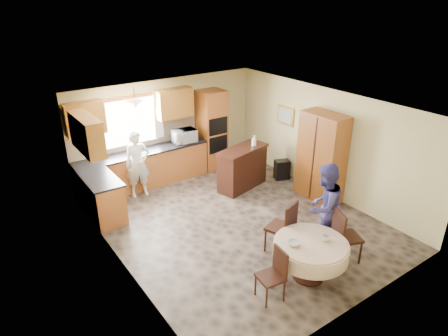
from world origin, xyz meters
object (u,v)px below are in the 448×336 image
dining_table (311,250)px  chair_back (285,225)px  oven_tower (212,130)px  cupboard (321,157)px  person_sink (138,164)px  sideboard (242,169)px  person_dining (324,207)px  chair_left (274,272)px  chair_right (344,233)px

dining_table → chair_back: 0.79m
oven_tower → cupboard: size_ratio=1.05×
oven_tower → person_sink: 2.35m
sideboard → chair_back: (-0.99, -2.55, 0.09)m
chair_back → person_dining: (0.71, -0.25, 0.26)m
cupboard → chair_left: bearing=-148.1°
oven_tower → chair_left: bearing=-112.8°
sideboard → chair_right: bearing=-108.6°
oven_tower → cupboard: (1.07, -2.88, -0.05)m
cupboard → chair_right: bearing=-127.4°
sideboard → chair_left: bearing=-133.4°
chair_left → person_sink: person_sink is taller
oven_tower → person_dining: bearing=-94.7°
oven_tower → chair_right: oven_tower is taller
dining_table → chair_right: size_ratio=1.23×
person_dining → chair_right: bearing=77.0°
chair_right → person_dining: person_dining is taller
sideboard → person_dining: person_dining is taller
chair_right → person_dining: 0.60m
chair_left → chair_right: bearing=98.4°
dining_table → person_dining: 1.04m
oven_tower → chair_left: size_ratio=2.43×
cupboard → chair_left: 3.67m
oven_tower → cupboard: bearing=-69.6°
sideboard → dining_table: size_ratio=1.09×
dining_table → person_dining: (0.85, 0.53, 0.29)m
chair_right → sideboard: bearing=16.5°
dining_table → chair_left: chair_left is taller
chair_right → person_dining: bearing=18.4°
chair_right → person_dining: size_ratio=0.60×
chair_right → chair_back: bearing=63.1°
sideboard → person_sink: bearing=141.2°
sideboard → chair_left: (-1.94, -3.35, 0.00)m
person_dining → oven_tower: bearing=-104.3°
sideboard → dining_table: sideboard is taller
chair_right → dining_table: bearing=111.7°
cupboard → chair_left: (-3.08, -1.92, -0.53)m
chair_back → chair_left: bearing=21.3°
chair_left → cupboard: bearing=129.6°
dining_table → person_sink: size_ratio=0.78×
chair_back → chair_right: 1.03m
cupboard → person_sink: size_ratio=1.28×
dining_table → chair_right: bearing=-0.1°
oven_tower → chair_left: oven_tower is taller
chair_back → chair_right: size_ratio=1.04×
oven_tower → chair_back: oven_tower is taller
oven_tower → dining_table: bearing=-104.1°
sideboard → dining_table: bearing=-122.1°
cupboard → chair_left: size_ratio=2.32×
cupboard → chair_back: cupboard is taller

